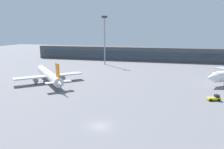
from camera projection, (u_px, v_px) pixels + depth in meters
ground_plane at (131, 83)px, 84.51m from camera, size 400.00×400.00×0.00m
terminal_building at (148, 54)px, 147.63m from camera, size 157.54×12.13×9.00m
airplane_near at (48, 75)px, 86.18m from camera, size 28.09×29.65×9.34m
baggage_tug_yellow at (214, 98)px, 63.32m from camera, size 3.88×2.65×1.75m
floodlight_tower_west at (105, 37)px, 128.10m from camera, size 3.20×0.80×28.34m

